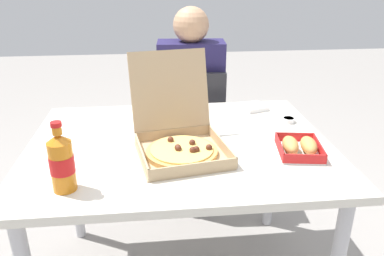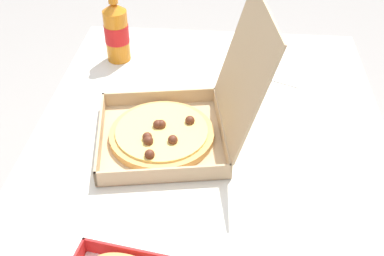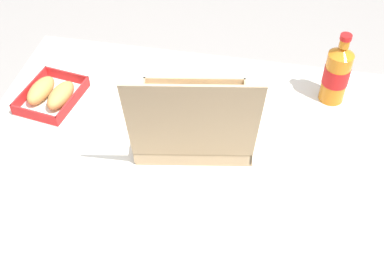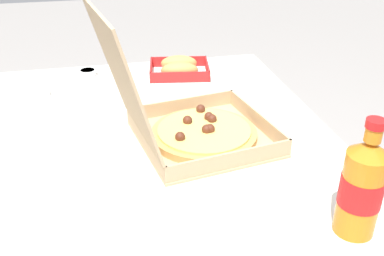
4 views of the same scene
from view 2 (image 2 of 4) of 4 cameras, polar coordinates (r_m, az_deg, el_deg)
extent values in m
cube|color=silver|center=(1.17, 2.08, -2.26)|extent=(1.17, 0.89, 0.03)
cylinder|color=#B7B7BC|center=(1.84, -9.01, 0.73)|extent=(0.05, 0.05, 0.67)
cylinder|color=#B7B7BC|center=(1.82, 14.71, -0.57)|extent=(0.05, 0.05, 0.67)
cube|color=tan|center=(1.17, -3.67, -1.37)|extent=(0.35, 0.35, 0.01)
cube|color=tan|center=(1.16, -11.08, -0.89)|extent=(0.30, 0.06, 0.04)
cube|color=tan|center=(1.27, -3.95, 3.77)|extent=(0.06, 0.30, 0.04)
cube|color=tan|center=(1.04, -3.44, -5.71)|extent=(0.06, 0.30, 0.04)
cube|color=tan|center=(1.16, 3.64, -0.11)|extent=(0.30, 0.06, 0.04)
cube|color=tan|center=(1.07, 6.32, 6.94)|extent=(0.31, 0.14, 0.29)
cylinder|color=tan|center=(1.16, -3.70, -0.92)|extent=(0.26, 0.26, 0.02)
cylinder|color=#EAC666|center=(1.15, -3.72, -0.46)|extent=(0.23, 0.23, 0.01)
sphere|color=#562819|center=(1.08, -5.17, -3.21)|extent=(0.02, 0.02, 0.02)
sphere|color=#562819|center=(1.16, -3.76, 0.44)|extent=(0.02, 0.02, 0.02)
sphere|color=#562819|center=(1.17, -0.25, 0.94)|extent=(0.02, 0.02, 0.02)
sphere|color=#562819|center=(1.12, -5.45, -1.10)|extent=(0.02, 0.02, 0.02)
sphere|color=#562819|center=(1.11, -5.31, -1.55)|extent=(0.02, 0.02, 0.02)
sphere|color=#562819|center=(1.16, -4.18, 0.42)|extent=(0.02, 0.02, 0.02)
sphere|color=#562819|center=(1.11, -2.35, -1.44)|extent=(0.02, 0.02, 0.02)
cube|color=red|center=(0.91, -7.44, -14.93)|extent=(0.03, 0.19, 0.03)
cylinder|color=orange|center=(1.46, -9.09, 11.00)|extent=(0.07, 0.07, 0.16)
cone|color=orange|center=(1.42, -9.47, 14.28)|extent=(0.07, 0.07, 0.02)
cylinder|color=red|center=(1.46, -9.12, 11.27)|extent=(0.07, 0.07, 0.06)
cube|color=white|center=(1.48, 11.39, 7.54)|extent=(0.25, 0.22, 0.00)
camera|label=1|loc=(1.69, -54.48, 20.39)|focal=35.68mm
camera|label=3|loc=(1.37, 56.29, 35.65)|focal=46.98mm
camera|label=4|loc=(1.81, 8.68, 31.88)|focal=41.42mm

